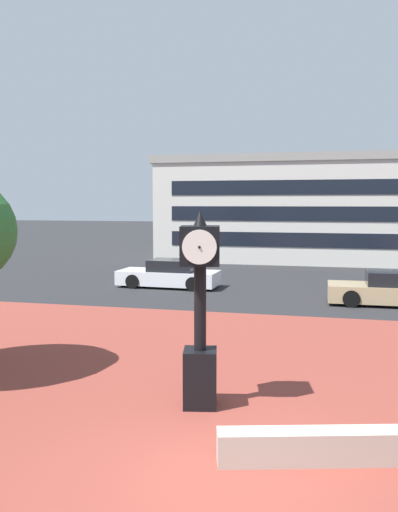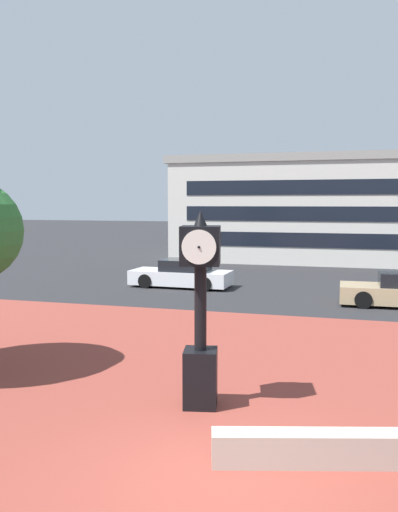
# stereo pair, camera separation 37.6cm
# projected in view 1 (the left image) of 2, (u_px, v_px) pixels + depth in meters

# --- Properties ---
(ground_plane) EXTENTS (200.00, 200.00, 0.00)m
(ground_plane) POSITION_uv_depth(u_px,v_px,m) (228.00, 478.00, 7.52)
(ground_plane) COLOR #262628
(plaza_brick_paving) EXTENTS (44.00, 15.19, 0.01)m
(plaza_brick_paving) POSITION_uv_depth(u_px,v_px,m) (260.00, 391.00, 11.00)
(plaza_brick_paving) COLOR brown
(plaza_brick_paving) RESTS_ON ground
(planter_wall) EXTENTS (3.19, 1.23, 0.50)m
(planter_wall) POSITION_uv_depth(u_px,v_px,m) (324.00, 446.00, 7.95)
(planter_wall) COLOR #ADA393
(planter_wall) RESTS_ON ground
(street_clock) EXTENTS (0.85, 0.89, 3.73)m
(street_clock) POSITION_uv_depth(u_px,v_px,m) (200.00, 312.00, 10.02)
(street_clock) COLOR black
(street_clock) RESTS_ON ground
(car_street_near) EXTENTS (4.47, 1.92, 1.28)m
(car_street_near) POSITION_uv_depth(u_px,v_px,m) (389.00, 290.00, 20.26)
(car_street_near) COLOR tan
(car_street_near) RESTS_ON ground
(car_street_mid) EXTENTS (4.64, 2.00, 1.28)m
(car_street_mid) POSITION_uv_depth(u_px,v_px,m) (170.00, 275.00, 24.54)
(car_street_mid) COLOR silver
(car_street_mid) RESTS_ON ground
(civic_building) EXTENTS (26.30, 11.13, 6.90)m
(civic_building) POSITION_uv_depth(u_px,v_px,m) (356.00, 209.00, 36.87)
(civic_building) COLOR beige
(civic_building) RESTS_ON ground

